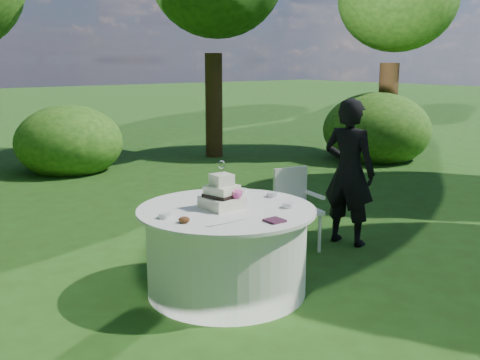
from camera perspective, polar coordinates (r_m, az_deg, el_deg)
name	(u,v)px	position (r m, az deg, el deg)	size (l,w,h in m)	color
ground	(227,291)	(5.13, -1.34, -11.20)	(80.00, 80.00, 0.00)	#203D10
napkins	(275,220)	(4.48, 3.53, -4.13)	(0.14, 0.14, 0.02)	#461E35
feather_plume	(230,221)	(4.48, -1.06, -4.17)	(0.48, 0.07, 0.01)	white
guest	(349,172)	(6.31, 11.01, 0.79)	(0.60, 0.39, 1.63)	black
table	(227,250)	(4.99, -1.36, -7.10)	(1.56, 1.56, 0.77)	silver
cake	(222,195)	(4.86, -1.81, -1.57)	(0.32, 0.33, 0.42)	white
chair	(295,202)	(6.12, 5.62, -2.28)	(0.49, 0.49, 0.88)	white
votives	(243,201)	(5.04, 0.35, -2.14)	(1.27, 0.80, 0.04)	silver
petal_cups	(207,203)	(4.95, -3.37, -2.39)	(0.97, 0.72, 0.05)	#562D16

